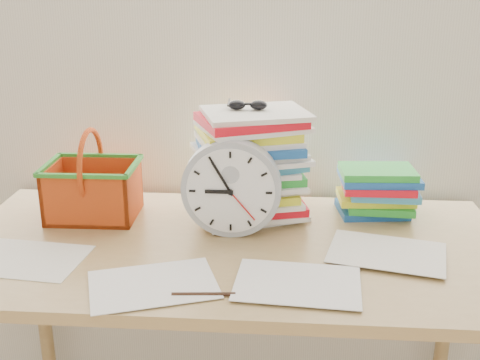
# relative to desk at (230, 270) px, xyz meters

# --- Properties ---
(curtain) EXTENTS (2.40, 0.01, 2.50)m
(curtain) POSITION_rel_desk_xyz_m (0.00, 0.38, 0.62)
(curtain) COLOR silver
(curtain) RESTS_ON room_shell
(desk) EXTENTS (1.40, 0.70, 0.75)m
(desk) POSITION_rel_desk_xyz_m (0.00, 0.00, 0.00)
(desk) COLOR #A2824C
(desk) RESTS_ON ground
(paper_stack) EXTENTS (0.37, 0.33, 0.30)m
(paper_stack) POSITION_rel_desk_xyz_m (0.04, 0.20, 0.23)
(paper_stack) COLOR white
(paper_stack) RESTS_ON desk
(clock) EXTENTS (0.26, 0.05, 0.26)m
(clock) POSITION_rel_desk_xyz_m (-0.00, 0.06, 0.20)
(clock) COLOR #A2A7AF
(clock) RESTS_ON desk
(sunglasses) EXTENTS (0.12, 0.11, 0.03)m
(sunglasses) POSITION_rel_desk_xyz_m (0.03, 0.20, 0.39)
(sunglasses) COLOR black
(sunglasses) RESTS_ON paper_stack
(book_stack) EXTENTS (0.24, 0.19, 0.14)m
(book_stack) POSITION_rel_desk_xyz_m (0.40, 0.23, 0.14)
(book_stack) COLOR white
(book_stack) RESTS_ON desk
(basket) EXTENTS (0.25, 0.20, 0.25)m
(basket) POSITION_rel_desk_xyz_m (-0.40, 0.15, 0.20)
(basket) COLOR #E05015
(basket) RESTS_ON desk
(pen) EXTENTS (0.14, 0.02, 0.01)m
(pen) POSITION_rel_desk_xyz_m (-0.03, -0.26, 0.08)
(pen) COLOR black
(pen) RESTS_ON desk
(scattered_papers) EXTENTS (1.26, 0.42, 0.02)m
(scattered_papers) POSITION_rel_desk_xyz_m (0.00, 0.00, 0.08)
(scattered_papers) COLOR white
(scattered_papers) RESTS_ON desk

